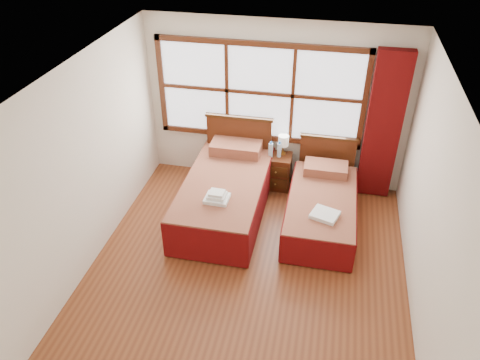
# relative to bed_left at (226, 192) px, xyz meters

# --- Properties ---
(floor) EXTENTS (4.50, 4.50, 0.00)m
(floor) POSITION_rel_bed_left_xyz_m (0.55, -1.20, -0.34)
(floor) COLOR brown
(floor) RESTS_ON ground
(ceiling) EXTENTS (4.50, 4.50, 0.00)m
(ceiling) POSITION_rel_bed_left_xyz_m (0.55, -1.20, 2.26)
(ceiling) COLOR white
(ceiling) RESTS_ON wall_back
(wall_back) EXTENTS (4.00, 0.00, 4.00)m
(wall_back) POSITION_rel_bed_left_xyz_m (0.55, 1.05, 0.96)
(wall_back) COLOR silver
(wall_back) RESTS_ON floor
(wall_left) EXTENTS (0.00, 4.50, 4.50)m
(wall_left) POSITION_rel_bed_left_xyz_m (-1.45, -1.20, 0.96)
(wall_left) COLOR silver
(wall_left) RESTS_ON floor
(wall_right) EXTENTS (0.00, 4.50, 4.50)m
(wall_right) POSITION_rel_bed_left_xyz_m (2.55, -1.20, 0.96)
(wall_right) COLOR silver
(wall_right) RESTS_ON floor
(window) EXTENTS (3.16, 0.06, 1.56)m
(window) POSITION_rel_bed_left_xyz_m (0.30, 1.02, 1.16)
(window) COLOR white
(window) RESTS_ON wall_back
(curtain) EXTENTS (0.50, 0.16, 2.30)m
(curtain) POSITION_rel_bed_left_xyz_m (2.15, 0.91, 0.83)
(curtain) COLOR #5A0909
(curtain) RESTS_ON wall_back
(bed_left) EXTENTS (1.14, 2.21, 1.11)m
(bed_left) POSITION_rel_bed_left_xyz_m (0.00, 0.00, 0.00)
(bed_left) COLOR #3D210C
(bed_left) RESTS_ON floor
(bed_right) EXTENTS (0.95, 1.97, 0.92)m
(bed_right) POSITION_rel_bed_left_xyz_m (1.40, 0.00, -0.06)
(bed_right) COLOR #3D210C
(bed_right) RESTS_ON floor
(nightstand) EXTENTS (0.42, 0.42, 0.56)m
(nightstand) POSITION_rel_bed_left_xyz_m (0.65, 0.80, -0.06)
(nightstand) COLOR #4B2210
(nightstand) RESTS_ON floor
(towels_left) EXTENTS (0.33, 0.29, 0.13)m
(towels_left) POSITION_rel_bed_left_xyz_m (0.02, -0.56, 0.31)
(towels_left) COLOR white
(towels_left) RESTS_ON bed_left
(towels_right) EXTENTS (0.41, 0.39, 0.05)m
(towels_right) POSITION_rel_bed_left_xyz_m (1.46, -0.48, 0.18)
(towels_right) COLOR white
(towels_right) RESTS_ON bed_right
(lamp) EXTENTS (0.16, 0.16, 0.32)m
(lamp) POSITION_rel_bed_left_xyz_m (0.71, 0.88, 0.45)
(lamp) COLOR #C38F3E
(lamp) RESTS_ON nightstand
(bottle_near) EXTENTS (0.07, 0.07, 0.27)m
(bottle_near) POSITION_rel_bed_left_xyz_m (0.54, 0.76, 0.34)
(bottle_near) COLOR silver
(bottle_near) RESTS_ON nightstand
(bottle_far) EXTENTS (0.07, 0.07, 0.26)m
(bottle_far) POSITION_rel_bed_left_xyz_m (0.67, 0.79, 0.34)
(bottle_far) COLOR silver
(bottle_far) RESTS_ON nightstand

